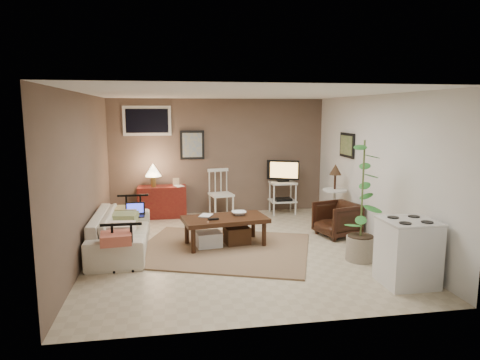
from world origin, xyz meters
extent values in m
plane|color=#C1B293|center=(0.00, 0.00, 0.00)|extent=(5.00, 5.00, 0.00)
cube|color=black|center=(-0.55, 2.48, 1.45)|extent=(0.50, 0.03, 0.60)
cube|color=black|center=(2.23, 1.05, 1.52)|extent=(0.03, 0.60, 0.45)
cube|color=silver|center=(-1.45, 2.48, 1.95)|extent=(0.96, 0.03, 0.60)
cube|color=#80624A|center=(-0.24, -0.04, 0.01)|extent=(3.16, 2.84, 0.02)
cube|color=black|center=(-0.18, 0.15, 0.44)|extent=(1.40, 0.87, 0.07)
cylinder|color=black|center=(-0.71, -0.18, 0.21)|extent=(0.07, 0.07, 0.42)
cylinder|color=black|center=(0.42, -0.01, 0.21)|extent=(0.07, 0.07, 0.42)
cylinder|color=black|center=(-0.78, 0.32, 0.21)|extent=(0.07, 0.07, 0.42)
cylinder|color=black|center=(0.35, 0.49, 0.21)|extent=(0.07, 0.07, 0.42)
cube|color=black|center=(-0.38, 0.01, 0.49)|extent=(0.17, 0.08, 0.02)
cube|color=#462619|center=(0.02, 0.18, 0.15)|extent=(0.43, 0.38, 0.29)
cube|color=silver|center=(-0.45, 0.11, 0.13)|extent=(0.43, 0.38, 0.24)
imported|color=silver|center=(-1.80, 0.23, 0.40)|extent=(0.60, 2.04, 0.80)
cube|color=black|center=(-1.60, 0.52, 0.46)|extent=(0.31, 0.22, 0.02)
cube|color=black|center=(-1.60, 0.64, 0.57)|extent=(0.31, 0.02, 0.20)
cube|color=#363FF4|center=(-1.60, 0.63, 0.57)|extent=(0.26, 0.00, 0.16)
cube|color=maroon|center=(-1.19, 2.25, 0.32)|extent=(0.96, 0.43, 0.64)
cylinder|color=olive|center=(-1.35, 2.21, 0.75)|extent=(0.11, 0.11, 0.21)
cone|color=#FFF0B7|center=(-1.35, 2.21, 0.98)|extent=(0.32, 0.32, 0.26)
cube|color=tan|center=(-0.90, 2.27, 0.72)|extent=(0.13, 0.02, 0.16)
cube|color=silver|center=(0.00, 2.09, 0.46)|extent=(0.52, 0.52, 0.04)
cylinder|color=silver|center=(-0.15, 1.87, 0.22)|extent=(0.04, 0.04, 0.44)
cylinder|color=silver|center=(0.22, 1.94, 0.22)|extent=(0.04, 0.04, 0.44)
cylinder|color=silver|center=(-0.22, 2.24, 0.22)|extent=(0.04, 0.04, 0.44)
cylinder|color=silver|center=(0.15, 2.31, 0.22)|extent=(0.04, 0.04, 0.44)
cube|color=silver|center=(-0.04, 2.29, 0.94)|extent=(0.44, 0.13, 0.06)
cube|color=silver|center=(1.31, 2.16, 0.66)|extent=(0.53, 0.44, 0.04)
cube|color=silver|center=(1.31, 2.16, 0.27)|extent=(0.53, 0.44, 0.03)
cylinder|color=silver|center=(1.08, 1.98, 0.34)|extent=(0.03, 0.03, 0.68)
cylinder|color=silver|center=(1.54, 1.98, 0.34)|extent=(0.03, 0.03, 0.68)
cylinder|color=silver|center=(1.08, 2.34, 0.34)|extent=(0.03, 0.03, 0.68)
cylinder|color=silver|center=(1.54, 2.34, 0.34)|extent=(0.03, 0.03, 0.68)
cube|color=black|center=(1.31, 2.16, 0.71)|extent=(0.24, 0.14, 0.03)
cube|color=black|center=(1.31, 2.16, 0.93)|extent=(0.64, 0.32, 0.41)
cube|color=#E4A858|center=(1.31, 2.16, 0.93)|extent=(0.53, 0.25, 0.33)
cube|color=black|center=(1.31, 2.11, 0.29)|extent=(0.34, 0.24, 0.10)
cylinder|color=silver|center=(1.97, 0.95, 0.02)|extent=(0.31, 0.31, 0.03)
cylinder|color=silver|center=(1.97, 0.95, 0.35)|extent=(0.06, 0.06, 0.67)
cylinder|color=silver|center=(1.97, 0.95, 0.70)|extent=(0.44, 0.44, 0.03)
cylinder|color=black|center=(1.97, 0.95, 0.86)|extent=(0.04, 0.04, 0.29)
cone|color=#3A2617|center=(1.97, 0.95, 1.09)|extent=(0.22, 0.22, 0.20)
imported|color=black|center=(1.80, 0.38, 0.33)|extent=(0.74, 0.77, 0.65)
cylinder|color=gray|center=(1.66, -0.83, 0.18)|extent=(0.40, 0.40, 0.35)
cylinder|color=#4C602D|center=(1.66, -0.83, 1.05)|extent=(0.03, 0.03, 1.39)
cube|color=silver|center=(1.85, -1.75, 0.40)|extent=(0.62, 0.58, 0.80)
cube|color=silver|center=(1.85, -1.75, 0.81)|extent=(0.64, 0.59, 0.03)
cylinder|color=black|center=(1.71, -1.89, 0.83)|extent=(0.14, 0.14, 0.01)
cylinder|color=black|center=(1.99, -1.89, 0.83)|extent=(0.14, 0.14, 0.01)
cylinder|color=black|center=(1.71, -1.60, 0.83)|extent=(0.14, 0.14, 0.01)
cylinder|color=black|center=(1.99, -1.60, 0.83)|extent=(0.14, 0.14, 0.01)
imported|color=black|center=(0.07, 0.28, 0.59)|extent=(0.24, 0.06, 0.24)
imported|color=black|center=(-0.55, 0.31, 0.59)|extent=(0.17, 0.09, 0.24)
imported|color=black|center=(-0.92, 2.12, 0.75)|extent=(0.16, 0.07, 0.21)
camera|label=1|loc=(-1.04, -6.41, 2.14)|focal=32.00mm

